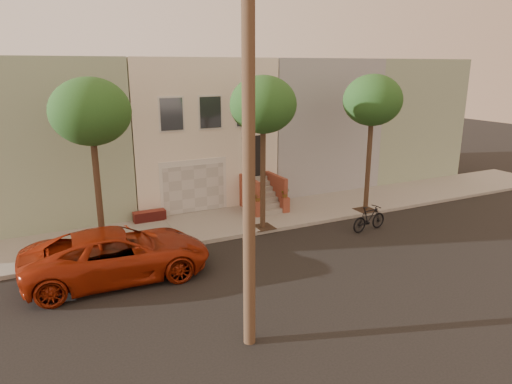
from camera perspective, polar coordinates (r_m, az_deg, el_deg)
name	(u,v)px	position (r m, az deg, el deg)	size (l,w,h in m)	color
ground	(288,270)	(15.95, 4.05, -9.74)	(90.00, 90.00, 0.00)	black
sidewalk	(228,222)	(20.37, -3.54, -3.79)	(40.00, 3.70, 0.15)	gray
house_row	(184,127)	(24.92, -8.94, 8.05)	(33.10, 11.70, 7.00)	silver
tree_left	(91,113)	(16.49, -19.92, 9.26)	(2.70, 2.57, 6.30)	#2D2116
tree_mid	(263,106)	(18.40, 0.90, 10.71)	(2.70, 2.57, 6.30)	#2D2116
tree_right	(373,101)	(21.46, 14.33, 10.93)	(2.70, 2.57, 6.30)	#2D2116
pickup_truck	(118,254)	(15.76, -16.81, -7.42)	(2.75, 5.97, 1.66)	maroon
motorcycle	(369,218)	(19.95, 13.94, -3.21)	(0.52, 1.83, 1.10)	black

